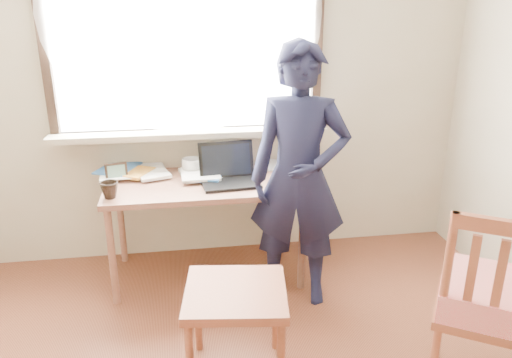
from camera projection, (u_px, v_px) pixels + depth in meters
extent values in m
cube|color=#BEB499|center=(217.00, 75.00, 3.36)|extent=(3.50, 0.02, 2.60)
cube|color=white|center=(185.00, 29.00, 3.22)|extent=(1.70, 0.01, 1.30)
cube|color=black|center=(190.00, 132.00, 3.44)|extent=(1.82, 0.06, 0.06)
cube|color=black|center=(42.00, 31.00, 3.08)|extent=(0.06, 0.06, 1.30)
cube|color=black|center=(318.00, 28.00, 3.33)|extent=(0.06, 0.06, 1.30)
cube|color=#BEB499|center=(190.00, 133.00, 3.37)|extent=(1.85, 0.20, 0.04)
cube|color=white|center=(185.00, 13.00, 3.11)|extent=(1.95, 0.02, 1.65)
cube|color=brown|center=(205.00, 184.00, 3.22)|extent=(1.26, 0.63, 0.04)
cylinder|color=brown|center=(112.00, 257.00, 3.00)|extent=(0.05, 0.05, 0.64)
cylinder|color=brown|center=(121.00, 220.00, 3.50)|extent=(0.05, 0.05, 0.64)
cylinder|color=brown|center=(302.00, 244.00, 3.17)|extent=(0.05, 0.05, 0.64)
cylinder|color=brown|center=(284.00, 210.00, 3.67)|extent=(0.05, 0.05, 0.64)
cube|color=black|center=(230.00, 183.00, 3.16)|extent=(0.38, 0.28, 0.02)
cube|color=black|center=(226.00, 160.00, 3.24)|extent=(0.36, 0.11, 0.24)
cube|color=black|center=(226.00, 160.00, 3.24)|extent=(0.32, 0.08, 0.19)
cube|color=black|center=(231.00, 183.00, 3.15)|extent=(0.33, 0.18, 0.00)
imported|color=white|center=(192.00, 166.00, 3.35)|extent=(0.19, 0.19, 0.10)
imported|color=black|center=(110.00, 190.00, 2.94)|extent=(0.15, 0.15, 0.10)
ellipsoid|color=black|center=(286.00, 180.00, 3.19)|extent=(0.10, 0.07, 0.04)
cube|color=gold|center=(200.00, 174.00, 3.32)|extent=(0.22, 0.29, 0.02)
cube|color=white|center=(192.00, 173.00, 3.35)|extent=(0.31, 0.29, 0.01)
cube|color=#376DB4|center=(115.00, 178.00, 3.23)|extent=(0.28, 0.29, 0.02)
cube|color=#376DB4|center=(137.00, 174.00, 3.29)|extent=(0.32, 0.36, 0.01)
cube|color=white|center=(115.00, 170.00, 3.36)|extent=(0.29, 0.30, 0.02)
cube|color=white|center=(117.00, 173.00, 3.30)|extent=(0.28, 0.30, 0.01)
cube|color=white|center=(199.00, 163.00, 3.47)|extent=(0.31, 0.32, 0.02)
cube|color=white|center=(195.00, 172.00, 3.27)|extent=(0.24, 0.27, 0.02)
imported|color=white|center=(133.00, 171.00, 3.38)|extent=(0.26, 0.32, 0.03)
imported|color=white|center=(260.00, 165.00, 3.51)|extent=(0.21, 0.25, 0.02)
cube|color=black|center=(116.00, 173.00, 3.21)|extent=(0.14, 0.05, 0.11)
cube|color=#43652D|center=(116.00, 173.00, 3.21)|extent=(0.11, 0.03, 0.08)
cube|color=brown|center=(236.00, 294.00, 2.37)|extent=(0.54, 0.52, 0.04)
cylinder|color=brown|center=(198.00, 313.00, 2.64)|extent=(0.04, 0.04, 0.45)
cylinder|color=brown|center=(276.00, 312.00, 2.64)|extent=(0.04, 0.04, 0.45)
cube|color=brown|center=(488.00, 312.00, 2.27)|extent=(0.62, 0.61, 0.04)
cylinder|color=brown|center=(440.00, 321.00, 2.59)|extent=(0.04, 0.04, 0.43)
cylinder|color=brown|center=(447.00, 269.00, 2.08)|extent=(0.04, 0.04, 0.52)
cube|color=brown|center=(509.00, 228.00, 1.93)|extent=(0.37, 0.25, 0.06)
cube|color=brown|center=(498.00, 286.00, 2.02)|extent=(0.04, 0.04, 0.41)
cube|color=brown|center=(470.00, 280.00, 2.06)|extent=(0.04, 0.04, 0.41)
cube|color=red|center=(491.00, 295.00, 2.24)|extent=(0.60, 0.60, 0.13)
imported|color=black|center=(299.00, 178.00, 2.94)|extent=(0.66, 0.52, 1.59)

